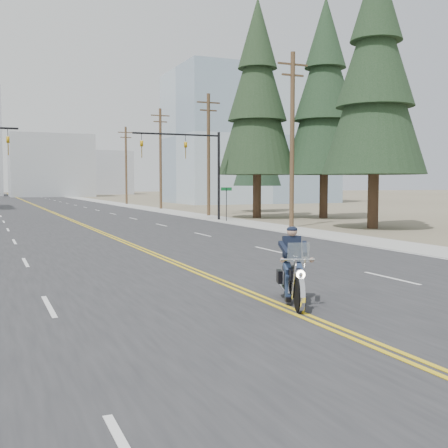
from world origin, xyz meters
name	(u,v)px	position (x,y,z in m)	size (l,w,h in m)	color
ground_plane	(325,326)	(0.00, 0.00, 0.00)	(400.00, 400.00, 0.00)	#776D56
road	(35,205)	(0.00, 70.00, 0.01)	(20.00, 200.00, 0.01)	#303033
sidewalk_right	(120,204)	(11.50, 70.00, 0.01)	(3.00, 200.00, 0.01)	#A5A5A0
traffic_mast_right	(195,158)	(8.98, 32.00, 4.94)	(7.10, 0.26, 7.00)	black
street_sign	(226,198)	(10.80, 30.00, 1.80)	(0.90, 0.06, 2.62)	black
utility_pole_b	(292,137)	(12.50, 23.00, 5.98)	(2.20, 0.30, 11.50)	brown
utility_pole_c	(209,152)	(12.50, 38.00, 5.73)	(2.20, 0.30, 11.00)	brown
utility_pole_d	(161,157)	(12.50, 53.00, 5.98)	(2.20, 0.30, 11.50)	brown
utility_pole_e	(126,164)	(12.50, 70.00, 5.73)	(2.20, 0.30, 11.00)	brown
glass_building	(249,138)	(32.00, 70.00, 10.00)	(24.00, 16.00, 20.00)	#9EB5CC
haze_bldg_b	(51,166)	(8.00, 125.00, 7.00)	(18.00, 14.00, 14.00)	#ADB2B7
haze_bldg_c	(204,157)	(40.00, 110.00, 9.00)	(16.00, 12.00, 18.00)	#B7BCC6
haze_bldg_e	(104,173)	(25.00, 150.00, 6.00)	(14.00, 14.00, 12.00)	#B7BCC6
motorcyclist	(294,266)	(0.43, 2.02, 0.93)	(1.02, 2.38, 1.86)	black
conifer_near	(376,71)	(16.88, 20.10, 10.08)	(6.63, 6.63, 17.55)	#382619
conifer_mid	(325,92)	(20.10, 30.77, 10.55)	(6.89, 6.89, 18.38)	#382619
conifer_tall	(257,92)	(15.04, 33.25, 10.57)	(6.63, 6.63, 18.41)	#382619
conifer_far	(257,137)	(20.08, 43.27, 7.73)	(5.03, 5.03, 13.47)	#382619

